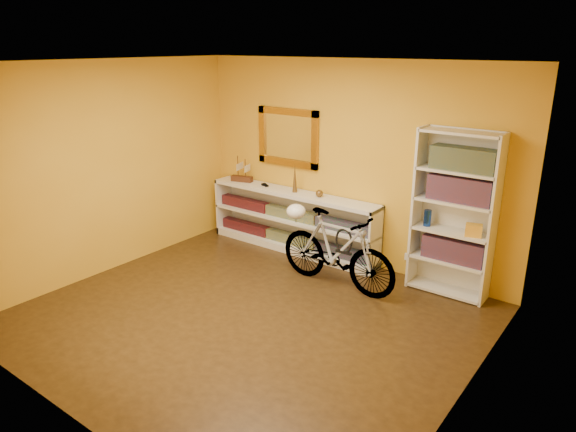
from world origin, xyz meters
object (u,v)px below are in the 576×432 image
Objects in this scene: console_unit at (292,221)px; bookcase at (454,215)px; bicycle at (337,250)px; helmet at (296,211)px.

bookcase is at bearing 0.65° from console_unit.
console_unit is 1.27m from bicycle.
helmet is (0.50, -0.61, 0.40)m from console_unit.
console_unit is 1.37× the size of bookcase.
bookcase is 1.83m from helmet.
helmet is (-1.71, -0.63, -0.13)m from bookcase.
bookcase reaches higher than bicycle.
helmet is (-0.61, 0.02, 0.35)m from bicycle.
helmet is at bearing -50.41° from console_unit.
console_unit is 10.77× the size of helmet.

